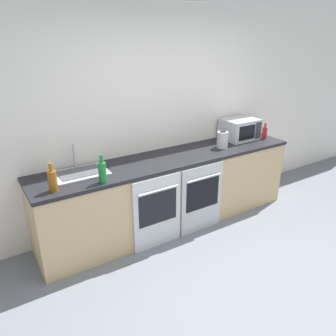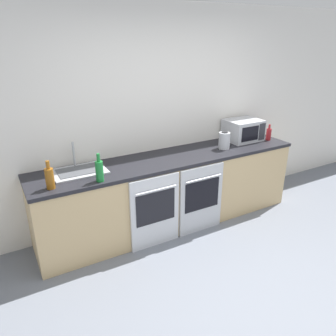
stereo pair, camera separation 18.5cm
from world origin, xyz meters
The scene contains 11 objects.
ground_plane centered at (0.00, 0.00, 0.00)m, with size 16.00×16.00×0.00m, color slate.
wall_back centered at (0.00, 1.98, 1.30)m, with size 10.00×0.06×2.60m.
counter_back centered at (0.00, 1.62, 0.45)m, with size 3.31×0.67×0.90m.
oven_left centered at (-0.40, 1.28, 0.43)m, with size 0.59×0.06×0.85m.
oven_right centered at (0.21, 1.28, 0.43)m, with size 0.59×0.06×0.85m.
microwave centered at (1.19, 1.73, 1.04)m, with size 0.47×0.38×0.28m.
bottle_green centered at (-0.96, 1.37, 1.01)m, with size 0.08×0.08×0.29m.
bottle_red centered at (1.50, 1.55, 0.98)m, with size 0.07×0.07×0.22m.
bottle_amber centered at (-1.42, 1.43, 1.00)m, with size 0.08×0.08×0.28m.
kettle centered at (0.74, 1.56, 1.00)m, with size 0.14×0.14×0.22m.
sink centered at (-1.08, 1.70, 0.91)m, with size 0.55×0.39×0.29m.
Camera 2 is at (-1.83, -1.54, 2.23)m, focal length 35.00 mm.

